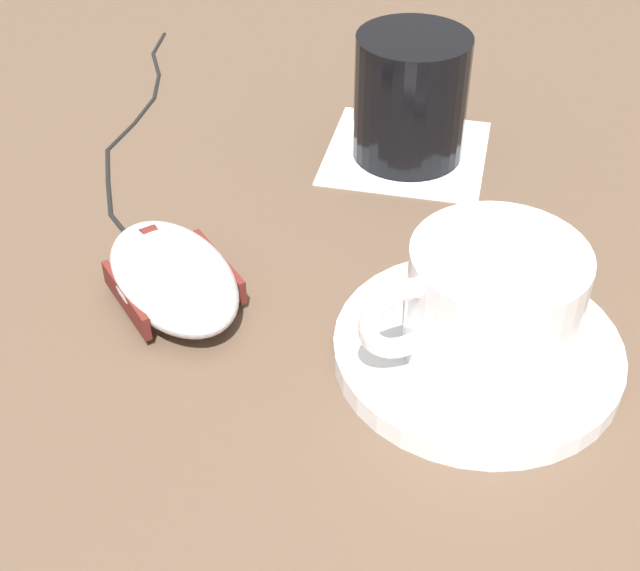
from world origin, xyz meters
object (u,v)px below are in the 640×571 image
(saucer, at_px, (477,350))
(coffee_cup, at_px, (490,303))
(drinking_glass, at_px, (411,97))
(computer_mouse, at_px, (173,276))

(saucer, bearing_deg, coffee_cup, -33.57)
(saucer, relative_size, coffee_cup, 1.42)
(drinking_glass, bearing_deg, coffee_cup, -47.99)
(coffee_cup, height_order, drinking_glass, drinking_glass)
(saucer, height_order, computer_mouse, computer_mouse)
(saucer, distance_m, drinking_glass, 0.21)
(computer_mouse, height_order, drinking_glass, drinking_glass)
(saucer, relative_size, drinking_glass, 1.75)
(coffee_cup, relative_size, drinking_glass, 1.23)
(saucer, bearing_deg, computer_mouse, -160.71)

